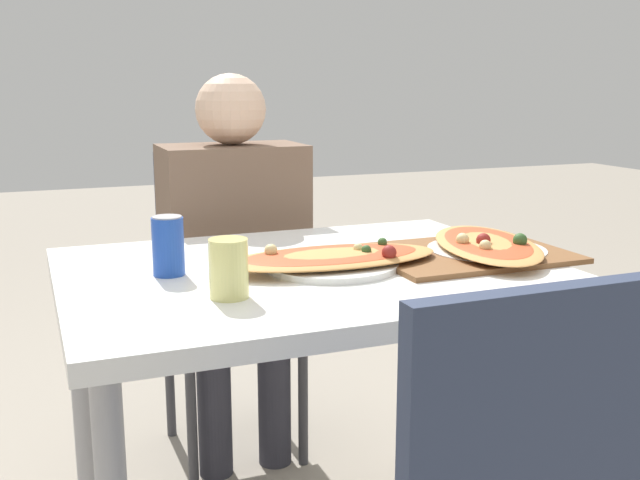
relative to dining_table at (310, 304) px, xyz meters
The scene contains 8 objects.
dining_table is the anchor object (origin of this frame).
chair_far_seated 0.75m from the dining_table, 90.34° to the left, with size 0.40×0.40×0.94m.
person_seated 0.62m from the dining_table, 90.40° to the left, with size 0.41×0.27×1.17m.
pizza_main 0.12m from the dining_table, 31.17° to the right, with size 0.49×0.29×0.06m.
soda_can 0.34m from the dining_table, behind, with size 0.07×0.07×0.12m.
drink_glass 0.31m from the dining_table, 143.85° to the right, with size 0.07×0.07×0.11m.
serving_tray 0.39m from the dining_table, ahead, with size 0.45×0.34×0.01m.
pizza_second 0.44m from the dining_table, ahead, with size 0.35×0.49×0.06m.
Camera 1 is at (-0.57, -1.48, 1.15)m, focal length 42.00 mm.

